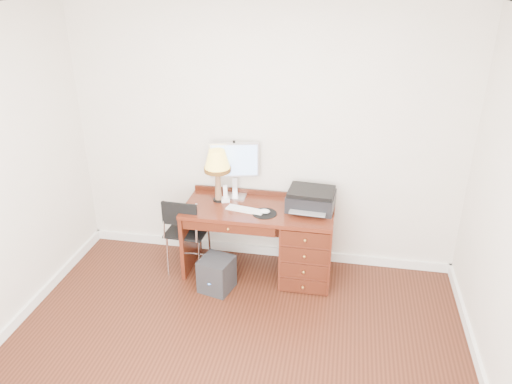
% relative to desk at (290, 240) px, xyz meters
% --- Properties ---
extents(ground, '(4.00, 4.00, 0.00)m').
position_rel_desk_xyz_m(ground, '(-0.32, -1.40, -0.41)').
color(ground, black).
rests_on(ground, ground).
extents(room_shell, '(4.00, 4.00, 4.00)m').
position_rel_desk_xyz_m(room_shell, '(-0.32, -0.77, -0.36)').
color(room_shell, silver).
rests_on(room_shell, ground).
extents(desk, '(1.50, 0.67, 0.75)m').
position_rel_desk_xyz_m(desk, '(0.00, 0.00, 0.00)').
color(desk, '#561F12').
rests_on(desk, ground).
extents(monitor, '(0.50, 0.21, 0.58)m').
position_rel_desk_xyz_m(monitor, '(-0.61, 0.23, 0.71)').
color(monitor, silver).
rests_on(monitor, desk).
extents(keyboard, '(0.39, 0.18, 0.01)m').
position_rel_desk_xyz_m(keyboard, '(-0.44, -0.08, 0.34)').
color(keyboard, white).
rests_on(keyboard, desk).
extents(mouse_pad, '(0.24, 0.24, 0.05)m').
position_rel_desk_xyz_m(mouse_pad, '(-0.24, -0.12, 0.35)').
color(mouse_pad, black).
rests_on(mouse_pad, desk).
extents(printer, '(0.49, 0.39, 0.20)m').
position_rel_desk_xyz_m(printer, '(0.19, 0.08, 0.44)').
color(printer, black).
rests_on(printer, desk).
extents(leg_lamp, '(0.27, 0.27, 0.55)m').
position_rel_desk_xyz_m(leg_lamp, '(-0.76, 0.08, 0.74)').
color(leg_lamp, black).
rests_on(leg_lamp, desk).
extents(phone, '(0.11, 0.11, 0.18)m').
position_rel_desk_xyz_m(phone, '(-0.69, 0.08, 0.39)').
color(phone, white).
rests_on(phone, desk).
extents(pen_cup, '(0.09, 0.09, 0.11)m').
position_rel_desk_xyz_m(pen_cup, '(0.03, 0.11, 0.39)').
color(pen_cup, black).
rests_on(pen_cup, desk).
extents(chair, '(0.42, 0.42, 0.86)m').
position_rel_desk_xyz_m(chair, '(-1.06, -0.13, 0.11)').
color(chair, black).
rests_on(chair, ground).
extents(equipment_box, '(0.36, 0.36, 0.35)m').
position_rel_desk_xyz_m(equipment_box, '(-0.68, -0.39, -0.24)').
color(equipment_box, black).
rests_on(equipment_box, ground).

